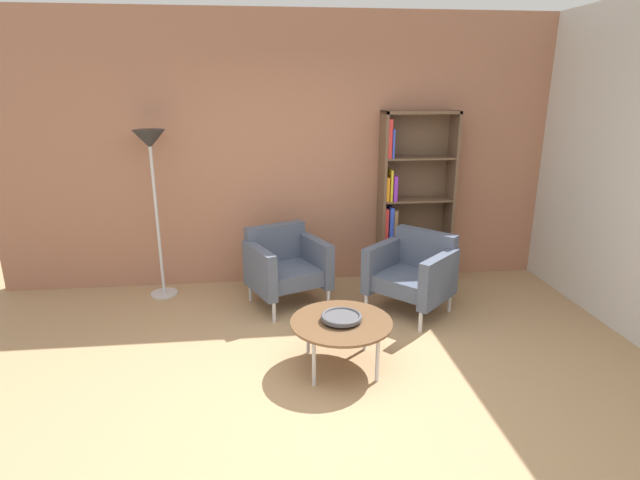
{
  "coord_description": "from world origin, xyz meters",
  "views": [
    {
      "loc": [
        -0.35,
        -3.06,
        2.16
      ],
      "look_at": [
        0.08,
        0.84,
        0.95
      ],
      "focal_mm": 28.37,
      "sensor_mm": 36.0,
      "label": 1
    }
  ],
  "objects_px": {
    "bookshelf_tall": "(408,203)",
    "coffee_table_low": "(341,324)",
    "decorative_bowl": "(341,317)",
    "floor_lamp_torchiere": "(151,160)",
    "armchair_spare_guest": "(413,271)",
    "armchair_near_window": "(285,265)"
  },
  "relations": [
    {
      "from": "armchair_spare_guest",
      "to": "armchair_near_window",
      "type": "bearing_deg",
      "value": -148.76
    },
    {
      "from": "bookshelf_tall",
      "to": "armchair_near_window",
      "type": "bearing_deg",
      "value": -160.77
    },
    {
      "from": "decorative_bowl",
      "to": "coffee_table_low",
      "type": "bearing_deg",
      "value": 0.0
    },
    {
      "from": "bookshelf_tall",
      "to": "floor_lamp_torchiere",
      "type": "height_order",
      "value": "bookshelf_tall"
    },
    {
      "from": "coffee_table_low",
      "to": "armchair_near_window",
      "type": "xyz_separation_m",
      "value": [
        -0.38,
        1.3,
        0.04
      ]
    },
    {
      "from": "floor_lamp_torchiere",
      "to": "bookshelf_tall",
      "type": "bearing_deg",
      "value": 2.94
    },
    {
      "from": "decorative_bowl",
      "to": "bookshelf_tall",
      "type": "bearing_deg",
      "value": 60.3
    },
    {
      "from": "coffee_table_low",
      "to": "armchair_spare_guest",
      "type": "distance_m",
      "value": 1.29
    },
    {
      "from": "bookshelf_tall",
      "to": "armchair_spare_guest",
      "type": "height_order",
      "value": "bookshelf_tall"
    },
    {
      "from": "bookshelf_tall",
      "to": "armchair_near_window",
      "type": "height_order",
      "value": "bookshelf_tall"
    },
    {
      "from": "armchair_spare_guest",
      "to": "floor_lamp_torchiere",
      "type": "distance_m",
      "value": 2.81
    },
    {
      "from": "armchair_near_window",
      "to": "armchair_spare_guest",
      "type": "height_order",
      "value": "same"
    },
    {
      "from": "coffee_table_low",
      "to": "decorative_bowl",
      "type": "xyz_separation_m",
      "value": [
        -0.0,
        0.0,
        0.06
      ]
    },
    {
      "from": "armchair_near_window",
      "to": "armchair_spare_guest",
      "type": "distance_m",
      "value": 1.28
    },
    {
      "from": "floor_lamp_torchiere",
      "to": "coffee_table_low",
      "type": "bearing_deg",
      "value": -44.64
    },
    {
      "from": "bookshelf_tall",
      "to": "armchair_spare_guest",
      "type": "relative_size",
      "value": 2.0
    },
    {
      "from": "bookshelf_tall",
      "to": "armchair_near_window",
      "type": "distance_m",
      "value": 1.56
    },
    {
      "from": "bookshelf_tall",
      "to": "floor_lamp_torchiere",
      "type": "bearing_deg",
      "value": -177.06
    },
    {
      "from": "floor_lamp_torchiere",
      "to": "decorative_bowl",
      "type": "bearing_deg",
      "value": -44.64
    },
    {
      "from": "bookshelf_tall",
      "to": "coffee_table_low",
      "type": "bearing_deg",
      "value": -119.7
    },
    {
      "from": "bookshelf_tall",
      "to": "armchair_near_window",
      "type": "relative_size",
      "value": 2.09
    },
    {
      "from": "coffee_table_low",
      "to": "armchair_spare_guest",
      "type": "bearing_deg",
      "value": 48.37
    }
  ]
}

